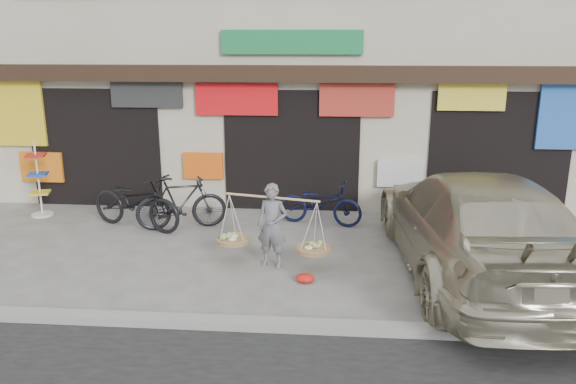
# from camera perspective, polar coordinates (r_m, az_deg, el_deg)

# --- Properties ---
(ground) EXTENTS (70.00, 70.00, 0.00)m
(ground) POSITION_cam_1_polar(r_m,az_deg,el_deg) (9.57, -1.18, -7.88)
(ground) COLOR gray
(ground) RESTS_ON ground
(kerb) EXTENTS (70.00, 0.25, 0.12)m
(kerb) POSITION_cam_1_polar(r_m,az_deg,el_deg) (7.76, -2.70, -13.28)
(kerb) COLOR gray
(kerb) RESTS_ON ground
(shophouse_block) EXTENTS (14.00, 6.32, 7.00)m
(shophouse_block) POSITION_cam_1_polar(r_m,az_deg,el_deg) (15.20, 1.23, 14.10)
(shophouse_block) COLOR #C0B59B
(shophouse_block) RESTS_ON ground
(street_vendor) EXTENTS (1.97, 0.89, 1.45)m
(street_vendor) POSITION_cam_1_polar(r_m,az_deg,el_deg) (9.49, -1.61, -3.82)
(street_vendor) COLOR slate
(street_vendor) RESTS_ON ground
(bike_0) EXTENTS (2.28, 1.50, 1.13)m
(bike_0) POSITION_cam_1_polar(r_m,az_deg,el_deg) (11.82, -15.18, -0.95)
(bike_0) COLOR black
(bike_0) RESTS_ON ground
(bike_1) EXTENTS (1.90, 1.06, 1.10)m
(bike_1) POSITION_cam_1_polar(r_m,az_deg,el_deg) (11.59, -10.79, -1.09)
(bike_1) COLOR black
(bike_1) RESTS_ON ground
(bike_2) EXTENTS (1.86, 0.98, 0.93)m
(bike_2) POSITION_cam_1_polar(r_m,az_deg,el_deg) (11.70, 3.28, -1.13)
(bike_2) COLOR black
(bike_2) RESTS_ON ground
(suv) EXTENTS (2.78, 6.10, 1.73)m
(suv) POSITION_cam_1_polar(r_m,az_deg,el_deg) (9.60, 18.49, -3.12)
(suv) COLOR #BCB498
(suv) RESTS_ON ground
(display_rack) EXTENTS (0.49, 0.49, 1.66)m
(display_rack) POSITION_cam_1_polar(r_m,az_deg,el_deg) (13.37, -23.96, 0.56)
(display_rack) COLOR silver
(display_rack) RESTS_ON ground
(red_bag) EXTENTS (0.31, 0.25, 0.14)m
(red_bag) POSITION_cam_1_polar(r_m,az_deg,el_deg) (9.08, 1.76, -8.73)
(red_bag) COLOR red
(red_bag) RESTS_ON ground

